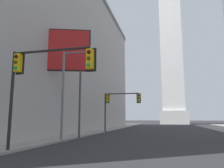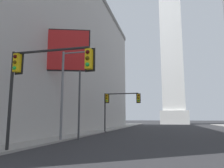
{
  "view_description": "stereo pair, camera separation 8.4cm",
  "coord_description": "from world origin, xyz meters",
  "px_view_note": "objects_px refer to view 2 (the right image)",
  "views": [
    {
      "loc": [
        -2.03,
        -1.27,
        1.9
      ],
      "look_at": [
        -13.45,
        43.94,
        9.24
      ],
      "focal_mm": 35.0,
      "sensor_mm": 36.0,
      "label": 1
    },
    {
      "loc": [
        -1.94,
        -1.25,
        1.9
      ],
      "look_at": [
        -13.45,
        43.94,
        9.24
      ],
      "focal_mm": 35.0,
      "sensor_mm": 36.0,
      "label": 2
    }
  ],
  "objects_px": {
    "traffic_light_mid_left": "(117,102)",
    "traffic_light_near_left": "(38,73)",
    "obelisk": "(170,29)",
    "billboard_sign": "(61,53)",
    "street_lamp": "(67,85)"
  },
  "relations": [
    {
      "from": "traffic_light_near_left",
      "to": "traffic_light_mid_left",
      "type": "distance_m",
      "value": 18.68
    },
    {
      "from": "obelisk",
      "to": "traffic_light_near_left",
      "type": "distance_m",
      "value": 71.64
    },
    {
      "from": "traffic_light_mid_left",
      "to": "traffic_light_near_left",
      "type": "bearing_deg",
      "value": -91.01
    },
    {
      "from": "traffic_light_mid_left",
      "to": "billboard_sign",
      "type": "distance_m",
      "value": 12.36
    },
    {
      "from": "obelisk",
      "to": "traffic_light_near_left",
      "type": "xyz_separation_m",
      "value": [
        -9.06,
        -64.99,
        -28.75
      ]
    },
    {
      "from": "traffic_light_near_left",
      "to": "street_lamp",
      "type": "relative_size",
      "value": 0.76
    },
    {
      "from": "obelisk",
      "to": "traffic_light_near_left",
      "type": "height_order",
      "value": "obelisk"
    },
    {
      "from": "traffic_light_mid_left",
      "to": "street_lamp",
      "type": "xyz_separation_m",
      "value": [
        -1.41,
        -12.7,
        0.61
      ]
    },
    {
      "from": "traffic_light_near_left",
      "to": "billboard_sign",
      "type": "height_order",
      "value": "billboard_sign"
    },
    {
      "from": "traffic_light_near_left",
      "to": "traffic_light_mid_left",
      "type": "relative_size",
      "value": 1.09
    },
    {
      "from": "traffic_light_near_left",
      "to": "street_lamp",
      "type": "height_order",
      "value": "street_lamp"
    },
    {
      "from": "traffic_light_near_left",
      "to": "billboard_sign",
      "type": "relative_size",
      "value": 0.56
    },
    {
      "from": "traffic_light_near_left",
      "to": "billboard_sign",
      "type": "bearing_deg",
      "value": 108.87
    },
    {
      "from": "obelisk",
      "to": "billboard_sign",
      "type": "bearing_deg",
      "value": -101.33
    },
    {
      "from": "traffic_light_mid_left",
      "to": "billboard_sign",
      "type": "height_order",
      "value": "billboard_sign"
    }
  ]
}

